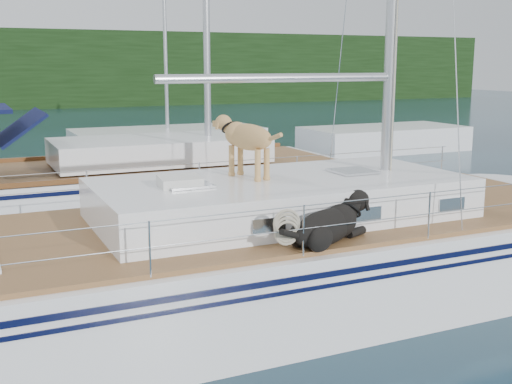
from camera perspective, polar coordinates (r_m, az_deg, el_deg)
name	(u,v)px	position (r m, az deg, el deg)	size (l,w,h in m)	color
ground	(230,308)	(9.25, -2.33, -10.25)	(120.00, 120.00, 0.00)	black
tree_line	(3,69)	(53.06, -21.56, 10.12)	(90.00, 3.00, 6.00)	black
shore_bank	(5,100)	(54.33, -21.45, 7.60)	(92.00, 1.00, 1.20)	#595147
main_sailboat	(236,261)	(9.05, -1.80, -6.18)	(12.00, 3.90, 14.01)	white
neighbor_sailboat	(114,188)	(14.88, -12.50, 0.31)	(11.00, 3.50, 13.30)	white
bg_boat_center	(168,141)	(25.21, -7.84, 4.50)	(7.20, 3.00, 11.65)	white
bg_boat_east	(384,139)	(26.09, 11.29, 4.63)	(6.40, 3.00, 11.65)	white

